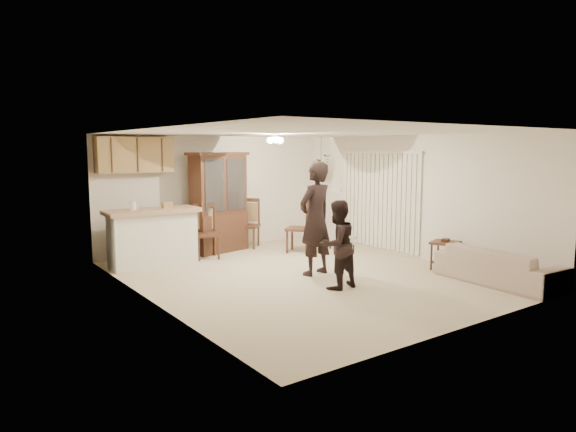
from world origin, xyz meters
TOP-DOWN VIEW (x-y plane):
  - floor at (0.00, 0.00)m, footprint 6.50×6.50m
  - ceiling at (0.00, 0.00)m, footprint 5.50×6.50m
  - wall_back at (0.00, 3.25)m, footprint 5.50×0.02m
  - wall_front at (0.00, -3.25)m, footprint 5.50×0.02m
  - wall_left at (-2.75, 0.00)m, footprint 0.02×6.50m
  - wall_right at (2.75, 0.00)m, footprint 0.02×6.50m
  - breakfast_bar at (-1.85, 2.35)m, footprint 1.60×0.55m
  - bar_top at (-1.85, 2.35)m, footprint 1.75×0.70m
  - upper_cabinets at (-1.90, 3.07)m, footprint 1.50×0.34m
  - vertical_blinds at (2.71, 0.90)m, footprint 0.06×2.30m
  - ceiling_fixture at (0.20, 1.20)m, footprint 0.36×0.36m
  - hanging_plant at (2.30, 2.40)m, footprint 0.43×0.37m
  - plant_cord at (2.30, 2.40)m, footprint 0.01×0.01m
  - sofa at (2.31, -2.27)m, footprint 0.83×1.91m
  - adult at (0.22, -0.01)m, footprint 0.73×0.55m
  - child at (-0.07, -0.94)m, footprint 0.70×0.57m
  - china_hutch at (-0.19, 2.82)m, footprint 1.44×0.80m
  - side_table at (2.41, -1.10)m, footprint 0.61×0.61m
  - chair_bar at (-0.73, 2.34)m, footprint 0.60×0.60m
  - chair_hutch_left at (0.55, 2.86)m, footprint 0.69×0.69m
  - chair_hutch_right at (1.18, 1.76)m, footprint 0.71×0.71m
  - controller_adult at (0.31, -0.47)m, footprint 0.09×0.18m
  - controller_child at (-0.04, -1.27)m, footprint 0.05×0.13m

SIDE VIEW (x-z plane):
  - floor at x=0.00m, z-range 0.00..0.00m
  - side_table at x=2.41m, z-range -0.02..0.56m
  - chair_bar at x=-0.73m, z-range -0.24..0.86m
  - chair_hutch_left at x=0.55m, z-range -0.24..0.86m
  - chair_hutch_right at x=1.18m, z-range -0.25..0.90m
  - sofa at x=2.31m, z-range 0.00..0.73m
  - breakfast_bar at x=-1.85m, z-range 0.00..1.00m
  - child at x=-0.07m, z-range 0.00..1.35m
  - controller_child at x=-0.04m, z-range 0.85..0.89m
  - adult at x=0.22m, z-range 0.00..1.80m
  - bar_top at x=-1.85m, z-range 1.01..1.09m
  - china_hutch at x=-0.19m, z-range -0.01..2.13m
  - vertical_blinds at x=2.71m, z-range 0.05..2.15m
  - wall_back at x=0.00m, z-range 0.00..2.50m
  - wall_front at x=0.00m, z-range 0.00..2.50m
  - wall_left at x=-2.75m, z-range 0.00..2.50m
  - wall_right at x=2.75m, z-range 0.00..2.50m
  - controller_adult at x=0.31m, z-range 1.51..1.56m
  - hanging_plant at x=2.30m, z-range 1.61..2.09m
  - upper_cabinets at x=-1.90m, z-range 1.75..2.45m
  - plant_cord at x=2.30m, z-range 1.85..2.50m
  - ceiling_fixture at x=0.20m, z-range 2.30..2.50m
  - ceiling at x=0.00m, z-range 2.49..2.51m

